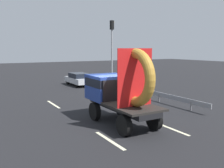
# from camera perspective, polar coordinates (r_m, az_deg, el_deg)

# --- Properties ---
(ground_plane) EXTENTS (120.00, 120.00, 0.00)m
(ground_plane) POSITION_cam_1_polar(r_m,az_deg,el_deg) (13.49, 1.26, -8.53)
(ground_plane) COLOR black
(flatbed_truck) EXTENTS (2.02, 4.86, 3.86)m
(flatbed_truck) POSITION_cam_1_polar(r_m,az_deg,el_deg) (12.99, 1.38, -1.18)
(flatbed_truck) COLOR black
(flatbed_truck) RESTS_ON ground_plane
(distant_sedan) EXTENTS (1.72, 4.01, 1.31)m
(distant_sedan) POSITION_cam_1_polar(r_m,az_deg,el_deg) (26.56, -7.54, 1.18)
(distant_sedan) COLOR black
(distant_sedan) RESTS_ON ground_plane
(traffic_light) EXTENTS (0.42, 0.36, 6.66)m
(traffic_light) POSITION_cam_1_polar(r_m,az_deg,el_deg) (26.03, -0.01, 8.99)
(traffic_light) COLOR gray
(traffic_light) RESTS_ON ground_plane
(guardrail) EXTENTS (0.10, 12.09, 0.71)m
(guardrail) POSITION_cam_1_polar(r_m,az_deg,el_deg) (19.73, 7.79, -1.71)
(guardrail) COLOR gray
(guardrail) RESTS_ON ground_plane
(lane_dash_left_near) EXTENTS (0.16, 2.41, 0.01)m
(lane_dash_left_near) POSITION_cam_1_polar(r_m,az_deg,el_deg) (10.88, -0.55, -12.64)
(lane_dash_left_near) COLOR beige
(lane_dash_left_near) RESTS_ON ground_plane
(lane_dash_left_far) EXTENTS (0.16, 2.65, 0.01)m
(lane_dash_left_far) POSITION_cam_1_polar(r_m,az_deg,el_deg) (17.98, -13.13, -4.51)
(lane_dash_left_far) COLOR beige
(lane_dash_left_far) RESTS_ON ground_plane
(lane_dash_right_near) EXTENTS (0.16, 2.48, 0.01)m
(lane_dash_right_near) POSITION_cam_1_polar(r_m,az_deg,el_deg) (12.73, 13.07, -9.74)
(lane_dash_right_near) COLOR beige
(lane_dash_right_near) RESTS_ON ground_plane
(lane_dash_right_far) EXTENTS (0.16, 2.88, 0.01)m
(lane_dash_right_far) POSITION_cam_1_polar(r_m,az_deg,el_deg) (18.89, -3.04, -3.70)
(lane_dash_right_far) COLOR beige
(lane_dash_right_far) RESTS_ON ground_plane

